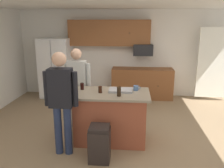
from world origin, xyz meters
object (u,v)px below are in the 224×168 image
at_px(microwave_over_range, 143,50).
at_px(glass_stout_tall, 82,86).
at_px(person_guest_by_door, 61,97).
at_px(trash_bin, 100,144).
at_px(person_guest_left, 77,83).
at_px(glass_pilsner, 119,91).
at_px(mug_ceramic_white, 136,88).
at_px(glass_short_whisky, 100,90).
at_px(serving_tray, 121,90).
at_px(refrigerator, 56,68).
at_px(kitchen_island, 111,117).

height_order(microwave_over_range, glass_stout_tall, microwave_over_range).
xyz_separation_m(person_guest_by_door, trash_bin, (0.65, -0.16, -0.73)).
relative_size(person_guest_left, trash_bin, 2.81).
height_order(person_guest_by_door, glass_pilsner, person_guest_by_door).
distance_m(person_guest_by_door, trash_bin, 0.99).
bearing_deg(microwave_over_range, mug_ceramic_white, -94.87).
distance_m(microwave_over_range, person_guest_by_door, 3.65).
height_order(person_guest_left, glass_short_whisky, person_guest_left).
bearing_deg(serving_tray, glass_short_whisky, -161.01).
height_order(mug_ceramic_white, glass_short_whisky, glass_short_whisky).
distance_m(refrigerator, serving_tray, 3.31).
bearing_deg(serving_tray, microwave_over_range, 79.32).
relative_size(microwave_over_range, mug_ceramic_white, 4.16).
bearing_deg(kitchen_island, glass_short_whisky, -170.41).
bearing_deg(glass_short_whisky, glass_stout_tall, 154.12).
distance_m(glass_pilsner, glass_short_whisky, 0.40).
height_order(kitchen_island, trash_bin, kitchen_island).
bearing_deg(serving_tray, person_guest_by_door, -146.27).
relative_size(glass_pilsner, glass_stout_tall, 1.28).
xyz_separation_m(mug_ceramic_white, glass_stout_tall, (-1.03, -0.03, 0.02)).
relative_size(person_guest_by_door, glass_stout_tall, 13.44).
bearing_deg(glass_pilsner, person_guest_by_door, -160.20).
bearing_deg(refrigerator, glass_pilsner, -54.05).
relative_size(mug_ceramic_white, serving_tray, 0.31).
bearing_deg(person_guest_by_door, trash_bin, -49.23).
bearing_deg(glass_stout_tall, person_guest_left, 115.58).
xyz_separation_m(glass_stout_tall, serving_tray, (0.75, -0.05, -0.05)).
bearing_deg(microwave_over_range, glass_stout_tall, -115.50).
bearing_deg(microwave_over_range, trash_bin, -103.02).
bearing_deg(person_guest_by_door, kitchen_island, -0.00).
xyz_separation_m(glass_stout_tall, glass_short_whisky, (0.38, -0.18, -0.01)).
bearing_deg(refrigerator, microwave_over_range, 2.60).
xyz_separation_m(person_guest_left, glass_short_whisky, (0.57, -0.58, 0.03)).
height_order(refrigerator, kitchen_island, refrigerator).
bearing_deg(glass_short_whisky, serving_tray, 18.99).
relative_size(kitchen_island, person_guest_left, 0.84).
bearing_deg(serving_tray, person_guest_left, 154.33).
bearing_deg(serving_tray, mug_ceramic_white, 17.32).
height_order(refrigerator, serving_tray, refrigerator).
relative_size(person_guest_left, serving_tray, 3.89).
relative_size(person_guest_by_door, trash_bin, 2.91).
bearing_deg(refrigerator, kitchen_island, -54.33).
height_order(kitchen_island, person_guest_left, person_guest_left).
distance_m(kitchen_island, trash_bin, 0.74).
bearing_deg(person_guest_by_door, person_guest_left, 54.29).
bearing_deg(trash_bin, microwave_over_range, 76.98).
height_order(person_guest_by_door, glass_stout_tall, person_guest_by_door).
bearing_deg(person_guest_by_door, serving_tray, -1.33).
bearing_deg(mug_ceramic_white, glass_stout_tall, -178.06).
relative_size(refrigerator, microwave_over_range, 3.18).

